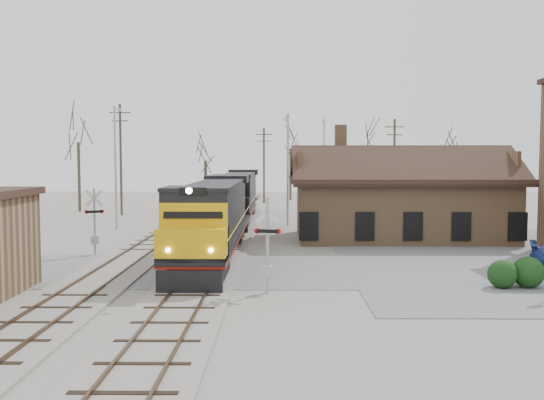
# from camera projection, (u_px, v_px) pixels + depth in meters

# --- Properties ---
(ground) EXTENTS (140.00, 140.00, 0.00)m
(ground) POSITION_uv_depth(u_px,v_px,m) (206.00, 270.00, 30.01)
(ground) COLOR gray
(ground) RESTS_ON ground
(road) EXTENTS (60.00, 9.00, 0.03)m
(road) POSITION_uv_depth(u_px,v_px,m) (206.00, 270.00, 30.01)
(road) COLOR slate
(road) RESTS_ON ground
(parking_lot) EXTENTS (22.00, 26.00, 0.03)m
(parking_lot) POSITION_uv_depth(u_px,v_px,m) (536.00, 257.00, 33.80)
(parking_lot) COLOR slate
(parking_lot) RESTS_ON ground
(track_main) EXTENTS (3.40, 90.00, 0.24)m
(track_main) POSITION_uv_depth(u_px,v_px,m) (230.00, 232.00, 44.97)
(track_main) COLOR gray
(track_main) RESTS_ON ground
(track_siding) EXTENTS (3.40, 90.00, 0.24)m
(track_siding) POSITION_uv_depth(u_px,v_px,m) (170.00, 232.00, 45.02)
(track_siding) COLOR gray
(track_siding) RESTS_ON ground
(depot) EXTENTS (15.20, 9.31, 7.90)m
(depot) POSITION_uv_depth(u_px,v_px,m) (400.00, 204.00, 41.68)
(depot) COLOR #9A7450
(depot) RESTS_ON ground
(locomotive_lead) EXTENTS (2.92, 19.55, 4.34)m
(locomotive_lead) POSITION_uv_depth(u_px,v_px,m) (214.00, 217.00, 33.54)
(locomotive_lead) COLOR black
(locomotive_lead) RESTS_ON ground
(locomotive_trailing) EXTENTS (2.92, 19.55, 4.11)m
(locomotive_trailing) POSITION_uv_depth(u_px,v_px,m) (238.00, 195.00, 53.32)
(locomotive_trailing) COLOR black
(locomotive_trailing) RESTS_ON ground
(crossbuck_near) EXTENTS (1.12, 0.31, 3.96)m
(crossbuck_near) POSITION_uv_depth(u_px,v_px,m) (267.00, 248.00, 24.86)
(crossbuck_near) COLOR #A5A8AD
(crossbuck_near) RESTS_ON ground
(crossbuck_far) EXTENTS (1.04, 0.50, 3.85)m
(crossbuck_far) POSITION_uv_depth(u_px,v_px,m) (94.00, 223.00, 34.61)
(crossbuck_far) COLOR #A5A8AD
(crossbuck_far) RESTS_ON ground
(hedge_a) EXTENTS (1.23, 1.23, 1.23)m
(hedge_a) POSITION_uv_depth(u_px,v_px,m) (502.00, 274.00, 25.82)
(hedge_a) COLOR black
(hedge_a) RESTS_ON ground
(hedge_b) EXTENTS (1.36, 1.36, 1.36)m
(hedge_b) POSITION_uv_depth(u_px,v_px,m) (528.00, 272.00, 25.91)
(hedge_b) COLOR black
(hedge_b) RESTS_ON ground
(streetlight_a) EXTENTS (0.25, 2.04, 9.57)m
(streetlight_a) POSITION_uv_depth(u_px,v_px,m) (116.00, 161.00, 47.20)
(streetlight_a) COLOR #A5A8AD
(streetlight_a) RESTS_ON ground
(streetlight_b) EXTENTS (0.25, 2.04, 9.19)m
(streetlight_b) POSITION_uv_depth(u_px,v_px,m) (288.00, 163.00, 49.57)
(streetlight_b) COLOR #A5A8AD
(streetlight_b) RESTS_ON ground
(streetlight_c) EXTENTS (0.25, 2.04, 9.87)m
(streetlight_c) POSITION_uv_depth(u_px,v_px,m) (324.00, 159.00, 66.96)
(streetlight_c) COLOR #A5A8AD
(streetlight_c) RESTS_ON ground
(utility_pole_a) EXTENTS (2.00, 0.24, 10.72)m
(utility_pole_a) POSITION_uv_depth(u_px,v_px,m) (121.00, 158.00, 58.55)
(utility_pole_a) COLOR #382D23
(utility_pole_a) RESTS_ON ground
(utility_pole_b) EXTENTS (2.00, 0.24, 9.21)m
(utility_pole_b) POSITION_uv_depth(u_px,v_px,m) (264.00, 164.00, 74.07)
(utility_pole_b) COLOR #382D23
(utility_pole_b) RESTS_ON ground
(utility_pole_c) EXTENTS (2.00, 0.24, 9.53)m
(utility_pole_c) POSITION_uv_depth(u_px,v_px,m) (394.00, 164.00, 62.11)
(utility_pole_c) COLOR #382D23
(utility_pole_c) RESTS_ON ground
(tree_a) EXTENTS (4.79, 4.79, 11.73)m
(tree_a) POSITION_uv_depth(u_px,v_px,m) (78.00, 131.00, 62.43)
(tree_a) COLOR #382D23
(tree_a) RESTS_ON ground
(tree_b) EXTENTS (3.51, 3.51, 8.60)m
(tree_b) POSITION_uv_depth(u_px,v_px,m) (205.00, 153.00, 65.18)
(tree_b) COLOR #382D23
(tree_b) RESTS_ON ground
(tree_c) EXTENTS (4.52, 4.52, 11.08)m
(tree_c) POSITION_uv_depth(u_px,v_px,m) (291.00, 140.00, 79.69)
(tree_c) COLOR #382D23
(tree_c) RESTS_ON ground
(tree_d) EXTENTS (4.64, 4.64, 11.38)m
(tree_d) POSITION_uv_depth(u_px,v_px,m) (373.00, 136.00, 70.95)
(tree_d) COLOR #382D23
(tree_d) RESTS_ON ground
(tree_e) EXTENTS (3.60, 3.60, 8.82)m
(tree_e) POSITION_uv_depth(u_px,v_px,m) (453.00, 151.00, 65.18)
(tree_e) COLOR #382D23
(tree_e) RESTS_ON ground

